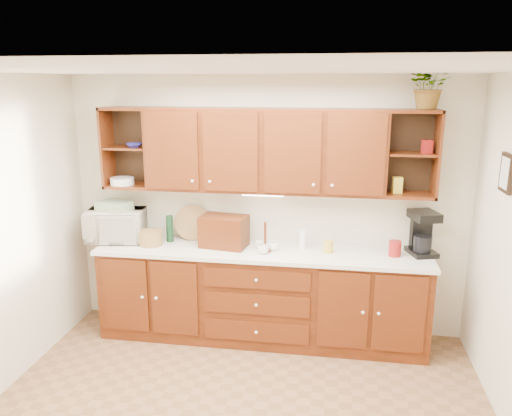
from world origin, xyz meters
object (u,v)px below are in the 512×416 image
(microwave, at_px, (116,225))
(bread_box, at_px, (224,231))
(coffee_maker, at_px, (422,233))
(potted_plant, at_px, (430,86))

(microwave, bearing_deg, bread_box, -10.93)
(bread_box, relative_size, coffee_maker, 1.07)
(microwave, xyz_separation_m, coffee_maker, (3.04, 0.07, 0.04))
(microwave, height_order, potted_plant, potted_plant)
(bread_box, bearing_deg, potted_plant, 10.87)
(microwave, height_order, coffee_maker, coffee_maker)
(bread_box, height_order, coffee_maker, coffee_maker)
(microwave, xyz_separation_m, bread_box, (1.14, -0.02, -0.00))
(coffee_maker, bearing_deg, potted_plant, -172.42)
(microwave, bearing_deg, potted_plant, -8.93)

